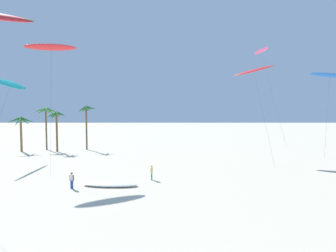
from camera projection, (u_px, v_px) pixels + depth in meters
The scene contains 12 objects.
palm_tree_0 at pixel (23, 124), 52.22m from camera, with size 4.50×4.65×6.41m.
palm_tree_1 at pixel (58, 118), 51.98m from camera, with size 3.68×3.59×7.40m.
palm_tree_2 at pixel (47, 113), 54.64m from camera, with size 4.61×4.09×8.14m.
palm_tree_3 at pixel (88, 113), 54.68m from camera, with size 3.73×3.76×8.45m.
flying_kite_0 at pixel (262, 51), 64.16m from camera, with size 4.42×10.38×21.21m.
flying_kite_1 at pixel (13, 84), 43.74m from camera, with size 1.76×14.06×12.49m.
flying_kite_2 at pixel (255, 70), 44.66m from camera, with size 6.15×9.42×14.84m.
flying_kite_4 at pixel (332, 75), 47.66m from camera, with size 6.67×3.10×14.09m.
flying_kite_5 at pixel (53, 47), 35.39m from camera, with size 5.81×5.40×16.13m.
grounded_kite_0 at pixel (112, 184), 29.11m from camera, with size 5.79×2.08×0.39m.
person_near_left at pixel (153, 172), 31.57m from camera, with size 0.22×0.51×1.63m.
person_near_right at pixel (73, 180), 28.13m from camera, with size 0.50×0.27×1.63m.
Camera 1 is at (1.91, -8.89, 7.87)m, focal length 30.65 mm.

